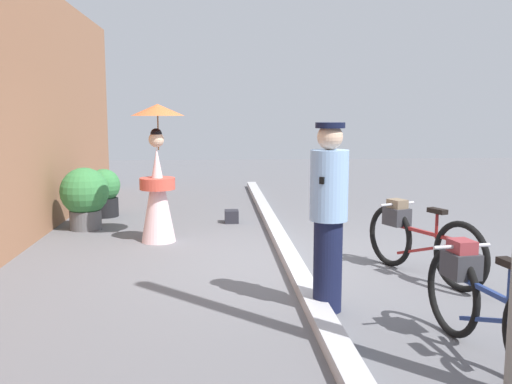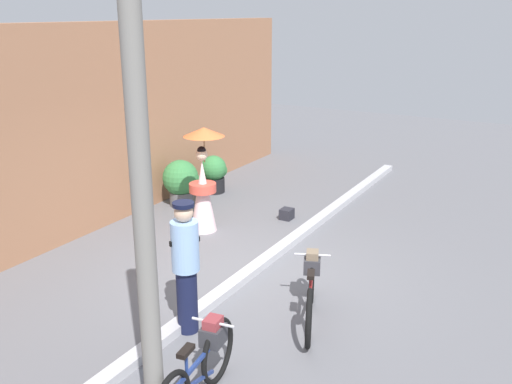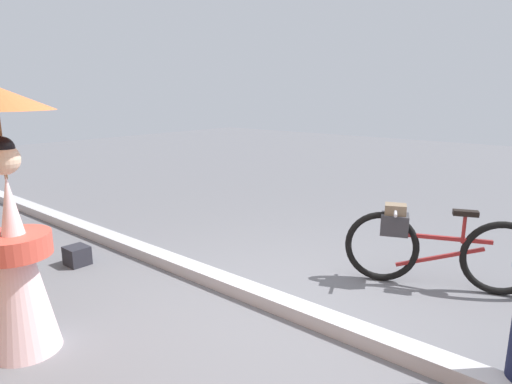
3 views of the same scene
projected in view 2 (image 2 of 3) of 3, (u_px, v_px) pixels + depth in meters
ground_plane at (248, 276)px, 8.59m from camera, size 30.00×30.00×0.00m
building_wall at (68, 133)px, 9.73m from camera, size 14.00×0.40×3.68m
sidewalk_curb at (248, 273)px, 8.57m from camera, size 14.00×0.20×0.12m
bicycle_near_officer at (200, 368)px, 5.68m from camera, size 1.72×0.48×0.82m
bicycle_far_side at (311, 290)px, 7.29m from camera, size 1.68×0.77×0.81m
person_officer at (186, 264)px, 6.87m from camera, size 0.34×0.34×1.71m
person_with_parasol at (203, 182)px, 10.14m from camera, size 0.73×0.73×1.91m
potted_plant_by_door at (182, 181)px, 11.60m from camera, size 0.76×0.74×0.96m
potted_plant_small at (214, 173)px, 12.48m from camera, size 0.58×0.56×0.83m
backpack_on_pavement at (287, 214)px, 10.93m from camera, size 0.25×0.22×0.21m
utility_pole at (142, 198)px, 4.60m from camera, size 0.18×0.18×4.80m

